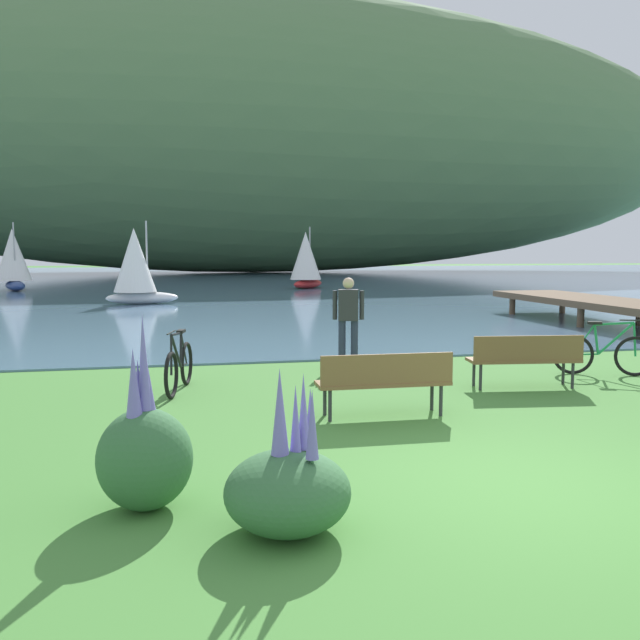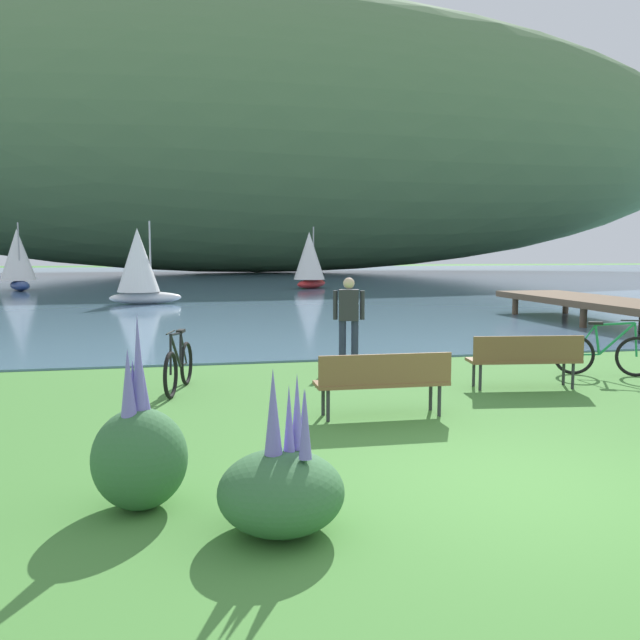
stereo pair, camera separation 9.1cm
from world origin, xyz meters
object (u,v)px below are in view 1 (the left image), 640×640
object	(u,v)px
park_bench_further_along	(385,379)
sailboat_nearest_to_shore	(136,265)
sailboat_toward_hillside	(13,259)
park_bench_near_camera	(525,356)
bicycle_leaning_near_bench	(604,353)
bicycle_beside_path	(179,367)
sailboat_mid_bay	(306,259)
person_at_shoreline	(348,315)

from	to	relation	value
park_bench_further_along	sailboat_nearest_to_shore	size ratio (longest dim) A/B	0.53
park_bench_further_along	sailboat_toward_hillside	world-z (taller)	sailboat_toward_hillside
park_bench_near_camera	park_bench_further_along	bearing A→B (deg)	-154.63
sailboat_nearest_to_shore	sailboat_toward_hillside	world-z (taller)	sailboat_toward_hillside
bicycle_leaning_near_bench	sailboat_nearest_to_shore	world-z (taller)	sailboat_nearest_to_shore
bicycle_beside_path	sailboat_mid_bay	xyz separation A→B (m)	(7.20, 27.27, 1.33)
bicycle_beside_path	person_at_shoreline	xyz separation A→B (m)	(3.21, 1.76, 0.58)
park_bench_further_along	person_at_shoreline	xyz separation A→B (m)	(0.52, 3.98, 0.46)
bicycle_beside_path	person_at_shoreline	bearing A→B (deg)	28.80
bicycle_beside_path	sailboat_toward_hillside	xyz separation A→B (m)	(-8.97, 28.80, 1.40)
sailboat_nearest_to_shore	sailboat_toward_hillside	distance (m)	13.36
park_bench_further_along	bicycle_leaning_near_bench	bearing A→B (deg)	23.44
person_at_shoreline	sailboat_mid_bay	distance (m)	25.83
park_bench_further_along	bicycle_leaning_near_bench	xyz separation A→B (m)	(4.75, 2.06, -0.12)
sailboat_nearest_to_shore	bicycle_leaning_near_bench	bearing A→B (deg)	-62.62
person_at_shoreline	sailboat_nearest_to_shore	xyz separation A→B (m)	(-4.95, 15.80, 0.67)
bicycle_beside_path	sailboat_nearest_to_shore	distance (m)	17.70
person_at_shoreline	sailboat_nearest_to_shore	bearing A→B (deg)	107.38
bicycle_beside_path	sailboat_toward_hillside	bearing A→B (deg)	107.30
bicycle_beside_path	person_at_shoreline	distance (m)	3.70
park_bench_near_camera	bicycle_leaning_near_bench	world-z (taller)	bicycle_leaning_near_bench
bicycle_leaning_near_bench	sailboat_toward_hillside	distance (m)	33.32
park_bench_near_camera	person_at_shoreline	bearing A→B (deg)	130.54
sailboat_toward_hillside	bicycle_beside_path	bearing A→B (deg)	-72.70
bicycle_leaning_near_bench	sailboat_mid_bay	bearing A→B (deg)	90.50
bicycle_leaning_near_bench	sailboat_toward_hillside	bearing A→B (deg)	119.54
sailboat_toward_hillside	park_bench_further_along	bearing A→B (deg)	-69.40
person_at_shoreline	sailboat_mid_bay	world-z (taller)	sailboat_mid_bay
park_bench_near_camera	sailboat_nearest_to_shore	bearing A→B (deg)	111.36
person_at_shoreline	sailboat_nearest_to_shore	size ratio (longest dim) A/B	0.50
person_at_shoreline	sailboat_mid_bay	xyz separation A→B (m)	(3.99, 25.51, 0.75)
person_at_shoreline	sailboat_mid_bay	size ratio (longest dim) A/B	0.48
sailboat_toward_hillside	sailboat_nearest_to_shore	bearing A→B (deg)	-57.23
bicycle_leaning_near_bench	sailboat_toward_hillside	xyz separation A→B (m)	(-16.41, 28.96, 1.40)
park_bench_further_along	bicycle_beside_path	world-z (taller)	bicycle_beside_path
sailboat_mid_bay	sailboat_toward_hillside	size ratio (longest dim) A/B	0.96
sailboat_toward_hillside	bicycle_leaning_near_bench	bearing A→B (deg)	-60.46
sailboat_nearest_to_shore	person_at_shoreline	bearing A→B (deg)	-72.62
sailboat_mid_bay	park_bench_further_along	bearing A→B (deg)	-98.69
person_at_shoreline	sailboat_toward_hillside	size ratio (longest dim) A/B	0.46
park_bench_near_camera	bicycle_leaning_near_bench	bearing A→B (deg)	20.58
bicycle_beside_path	person_at_shoreline	world-z (taller)	person_at_shoreline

